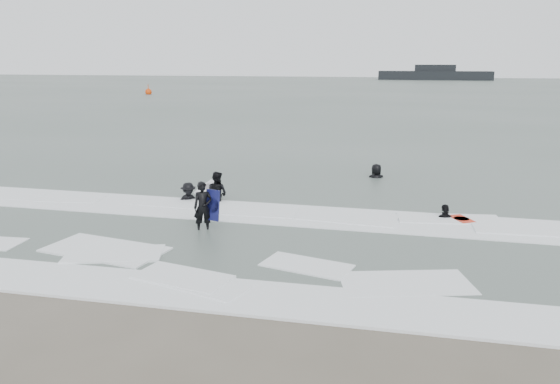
% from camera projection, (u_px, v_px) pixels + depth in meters
% --- Properties ---
extents(ground, '(320.00, 320.00, 0.00)m').
position_uv_depth(ground, '(231.00, 286.00, 12.88)').
color(ground, brown).
rests_on(ground, ground).
extents(sea, '(320.00, 320.00, 0.00)m').
position_uv_depth(sea, '(387.00, 92.00, 88.50)').
color(sea, '#47544C').
rests_on(sea, ground).
extents(surfer_centre, '(0.70, 0.61, 1.61)m').
position_uv_depth(surfer_centre, '(204.00, 232.00, 16.93)').
color(surfer_centre, black).
rests_on(surfer_centre, ground).
extents(surfer_wading, '(0.99, 0.87, 1.73)m').
position_uv_depth(surfer_wading, '(217.00, 202.00, 20.42)').
color(surfer_wading, black).
rests_on(surfer_wading, ground).
extents(surfer_breaker, '(1.17, 1.10, 1.59)m').
position_uv_depth(surfer_breaker, '(189.00, 202.00, 20.50)').
color(surfer_breaker, black).
rests_on(surfer_breaker, ground).
extents(surfer_right_near, '(1.07, 0.70, 1.70)m').
position_uv_depth(surfer_right_near, '(445.00, 220.00, 18.14)').
color(surfer_right_near, black).
rests_on(surfer_right_near, ground).
extents(surfer_right_far, '(1.01, 0.79, 1.83)m').
position_uv_depth(surfer_right_far, '(376.00, 179.00, 24.49)').
color(surfer_right_far, black).
rests_on(surfer_right_far, ground).
extents(surf_foam, '(30.03, 9.06, 0.09)m').
position_uv_depth(surf_foam, '(270.00, 236.00, 16.37)').
color(surf_foam, white).
rests_on(surf_foam, ground).
extents(bodyboards, '(9.95, 4.12, 1.25)m').
position_uv_depth(bodyboards, '(292.00, 203.00, 18.36)').
color(bodyboards, '#0E1042').
rests_on(bodyboards, ground).
extents(buoy, '(1.00, 1.00, 1.65)m').
position_uv_depth(buoy, '(148.00, 92.00, 83.38)').
color(buoy, red).
rests_on(buoy, ground).
extents(vessel_horizon, '(28.84, 5.15, 3.91)m').
position_uv_depth(vessel_horizon, '(435.00, 75.00, 142.79)').
color(vessel_horizon, black).
rests_on(vessel_horizon, ground).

